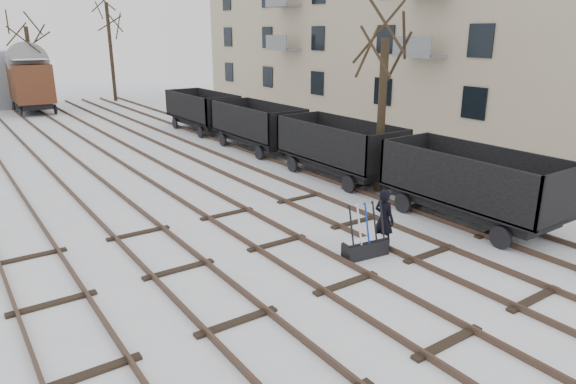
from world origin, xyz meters
name	(u,v)px	position (x,y,z in m)	size (l,w,h in m)	color
ground	(346,285)	(0.00, 0.00, 0.00)	(120.00, 120.00, 0.00)	white
tracks	(146,166)	(0.00, 13.67, 0.07)	(13.90, 52.00, 0.16)	black
ground_frame	(365,247)	(1.49, 0.94, 0.28)	(1.34, 0.57, 1.49)	black
worker	(384,220)	(2.24, 1.04, 0.87)	(0.63, 0.42, 1.74)	black
freight_wagon_a	(470,195)	(6.00, 1.02, 0.89)	(2.29, 5.72, 2.33)	black
freight_wagon_b	(339,157)	(6.00, 7.42, 0.89)	(2.29, 5.72, 2.33)	black
freight_wagon_c	(258,133)	(6.00, 13.82, 0.89)	(2.29, 5.72, 2.33)	black
freight_wagon_d	(202,117)	(6.00, 20.22, 0.89)	(2.29, 5.72, 2.33)	black
box_van_wagon	(30,81)	(-1.10, 34.31, 2.33)	(2.93, 5.32, 4.00)	black
tree_near	(381,117)	(6.05, 5.15, 2.81)	(0.30, 0.30, 5.61)	black
tree_far_left	(32,70)	(-0.87, 34.43, 3.11)	(0.30, 0.30, 6.21)	black
tree_far_right	(111,53)	(6.07, 37.91, 4.11)	(0.30, 0.30, 8.21)	black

